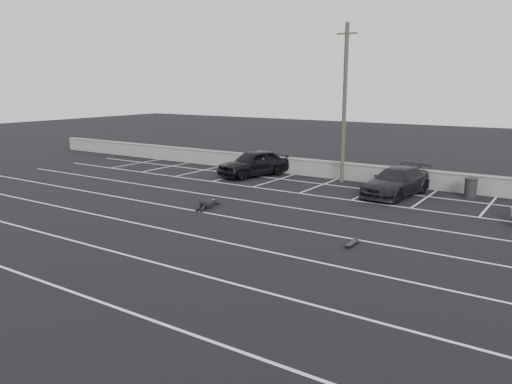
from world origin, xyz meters
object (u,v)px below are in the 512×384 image
Objects in this scene: trash_bin at (471,188)px; utility_pole at (344,104)px; person at (209,201)px; skateboard at (352,243)px; car_right at (396,182)px; car_left at (254,163)px.

utility_pole is at bearing 178.13° from trash_bin.
person is (-2.81, -9.11, -4.39)m from utility_pole.
person is at bearing 165.98° from skateboard.
car_right is 4.93× the size of trash_bin.
utility_pole is 8.95× the size of trash_bin.
trash_bin reaches higher than skateboard.
skateboard is (-2.01, -10.68, -0.44)m from trash_bin.
utility_pole is at bearing 114.31° from skateboard.
car_left reaches higher than car_right.
trash_bin is at bearing 77.93° from skateboard.
skateboard is (5.26, -10.92, -4.55)m from utility_pole.
utility_pole is (-3.88, 1.83, 3.90)m from car_right.
car_right is 5.88× the size of skateboard.
person is (-10.08, -8.87, -0.28)m from trash_bin.
trash_bin is at bearing -1.87° from utility_pole.
car_left is 1.91× the size of person.
person is 3.00× the size of skateboard.
person is (-6.70, -7.28, -0.49)m from car_right.
trash_bin is (3.38, 1.59, -0.21)m from car_right.
utility_pole reaches higher than car_left.
car_left reaches higher than person.
utility_pole is 10.68× the size of skateboard.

